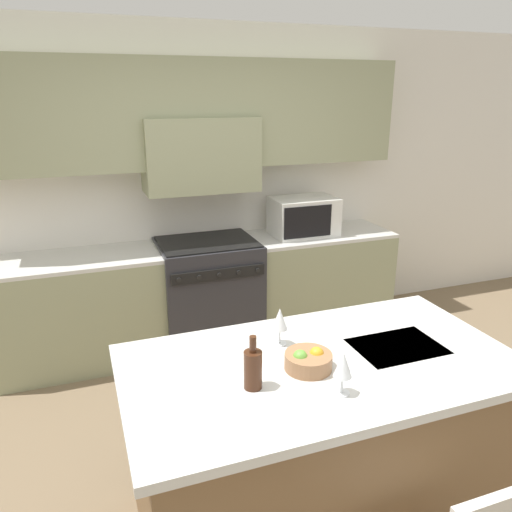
% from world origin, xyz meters
% --- Properties ---
extents(ground_plane, '(10.00, 10.00, 0.00)m').
position_xyz_m(ground_plane, '(0.00, 0.00, 0.00)').
color(ground_plane, '#7A664C').
extents(back_cabinetry, '(10.00, 0.46, 2.70)m').
position_xyz_m(back_cabinetry, '(0.00, 2.15, 1.59)').
color(back_cabinetry, silver).
rests_on(back_cabinetry, ground_plane).
extents(back_counter, '(3.45, 0.62, 0.91)m').
position_xyz_m(back_counter, '(-0.00, 1.90, 0.46)').
color(back_counter, gray).
rests_on(back_counter, ground_plane).
extents(range_stove, '(0.83, 0.70, 0.94)m').
position_xyz_m(range_stove, '(0.00, 1.88, 0.47)').
color(range_stove, '#2D2D33').
rests_on(range_stove, ground_plane).
extents(microwave, '(0.57, 0.39, 0.34)m').
position_xyz_m(microwave, '(0.90, 1.89, 1.08)').
color(microwave, silver).
rests_on(microwave, back_counter).
extents(kitchen_island, '(1.88, 1.02, 0.93)m').
position_xyz_m(kitchen_island, '(0.02, -0.20, 0.47)').
color(kitchen_island, brown).
rests_on(kitchen_island, ground_plane).
extents(wine_bottle, '(0.08, 0.08, 0.25)m').
position_xyz_m(wine_bottle, '(-0.37, -0.29, 1.02)').
color(wine_bottle, '#422314').
rests_on(wine_bottle, kitchen_island).
extents(wine_glass_near, '(0.08, 0.08, 0.20)m').
position_xyz_m(wine_glass_near, '(-0.03, -0.47, 1.06)').
color(wine_glass_near, white).
rests_on(wine_glass_near, kitchen_island).
extents(wine_glass_far, '(0.08, 0.08, 0.20)m').
position_xyz_m(wine_glass_far, '(-0.11, 0.03, 1.06)').
color(wine_glass_far, white).
rests_on(wine_glass_far, kitchen_island).
extents(fruit_bowl, '(0.22, 0.22, 0.10)m').
position_xyz_m(fruit_bowl, '(-0.08, -0.24, 0.97)').
color(fruit_bowl, '#996B47').
rests_on(fruit_bowl, kitchen_island).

